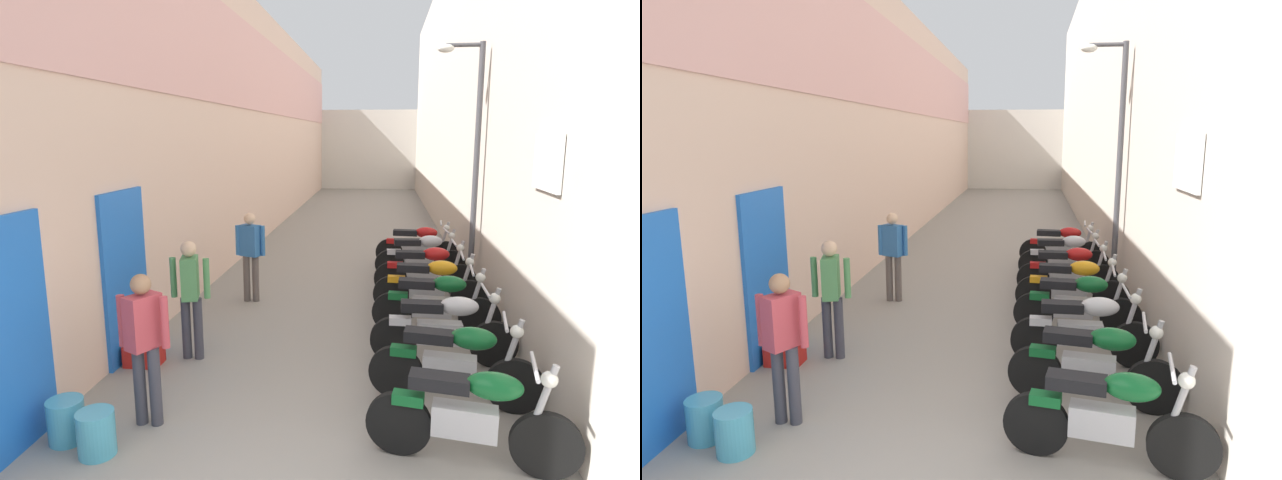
% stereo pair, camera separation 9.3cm
% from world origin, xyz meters
% --- Properties ---
extents(ground_plane, '(41.99, 41.99, 0.00)m').
position_xyz_m(ground_plane, '(0.00, 11.00, 0.00)').
color(ground_plane, gray).
extents(building_left, '(0.45, 25.99, 6.25)m').
position_xyz_m(building_left, '(-2.72, 12.95, 3.16)').
color(building_left, beige).
rests_on(building_left, ground).
extents(building_right, '(0.45, 25.99, 7.91)m').
position_xyz_m(building_right, '(2.73, 12.99, 3.95)').
color(building_right, beige).
rests_on(building_right, ground).
extents(building_far_end, '(8.06, 2.00, 4.20)m').
position_xyz_m(building_far_end, '(0.00, 26.99, 2.10)').
color(building_far_end, beige).
rests_on(building_far_end, ground).
extents(motorcycle_nearest, '(1.84, 0.58, 1.04)m').
position_xyz_m(motorcycle_nearest, '(1.59, 1.47, 0.50)').
color(motorcycle_nearest, black).
rests_on(motorcycle_nearest, ground).
extents(motorcycle_second, '(1.84, 0.58, 1.04)m').
position_xyz_m(motorcycle_second, '(1.59, 2.55, 0.50)').
color(motorcycle_second, black).
rests_on(motorcycle_second, ground).
extents(motorcycle_third, '(1.85, 0.58, 1.04)m').
position_xyz_m(motorcycle_third, '(1.59, 3.61, 0.50)').
color(motorcycle_third, black).
rests_on(motorcycle_third, ground).
extents(motorcycle_fourth, '(1.85, 0.58, 1.04)m').
position_xyz_m(motorcycle_fourth, '(1.59, 4.64, 0.50)').
color(motorcycle_fourth, black).
rests_on(motorcycle_fourth, ground).
extents(motorcycle_fifth, '(1.85, 0.58, 1.04)m').
position_xyz_m(motorcycle_fifth, '(1.59, 5.58, 0.50)').
color(motorcycle_fifth, black).
rests_on(motorcycle_fifth, ground).
extents(motorcycle_sixth, '(1.85, 0.58, 1.04)m').
position_xyz_m(motorcycle_sixth, '(1.59, 6.59, 0.50)').
color(motorcycle_sixth, black).
rests_on(motorcycle_sixth, ground).
extents(motorcycle_seventh, '(1.85, 0.58, 1.04)m').
position_xyz_m(motorcycle_seventh, '(1.59, 7.74, 0.50)').
color(motorcycle_seventh, black).
rests_on(motorcycle_seventh, ground).
extents(motorcycle_eighth, '(1.85, 0.58, 1.04)m').
position_xyz_m(motorcycle_eighth, '(1.59, 8.76, 0.50)').
color(motorcycle_eighth, black).
rests_on(motorcycle_eighth, ground).
extents(pedestrian_by_doorway, '(0.52, 0.39, 1.57)m').
position_xyz_m(pedestrian_by_doorway, '(-1.53, 1.80, 0.92)').
color(pedestrian_by_doorway, '#383842').
rests_on(pedestrian_by_doorway, ground).
extents(pedestrian_mid_alley, '(0.52, 0.38, 1.57)m').
position_xyz_m(pedestrian_mid_alley, '(-1.65, 3.42, 0.92)').
color(pedestrian_mid_alley, '#383842').
rests_on(pedestrian_mid_alley, ground).
extents(pedestrian_further_down, '(0.52, 0.32, 1.57)m').
position_xyz_m(pedestrian_further_down, '(-1.48, 5.90, 0.92)').
color(pedestrian_further_down, '#564C47').
rests_on(pedestrian_further_down, ground).
extents(water_jug_near_door, '(0.34, 0.34, 0.42)m').
position_xyz_m(water_jug_near_door, '(-2.18, 1.41, 0.21)').
color(water_jug_near_door, '#4299B7').
rests_on(water_jug_near_door, ground).
extents(water_jug_beside_first, '(0.34, 0.34, 0.42)m').
position_xyz_m(water_jug_beside_first, '(-1.78, 1.24, 0.21)').
color(water_jug_beside_first, '#4299B7').
rests_on(water_jug_beside_first, ground).
extents(plastic_crate, '(0.44, 0.32, 0.28)m').
position_xyz_m(plastic_crate, '(-2.20, 3.15, 0.14)').
color(plastic_crate, red).
rests_on(plastic_crate, ground).
extents(street_lamp, '(0.79, 0.18, 4.41)m').
position_xyz_m(street_lamp, '(2.28, 6.62, 2.60)').
color(street_lamp, '#47474C').
rests_on(street_lamp, ground).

